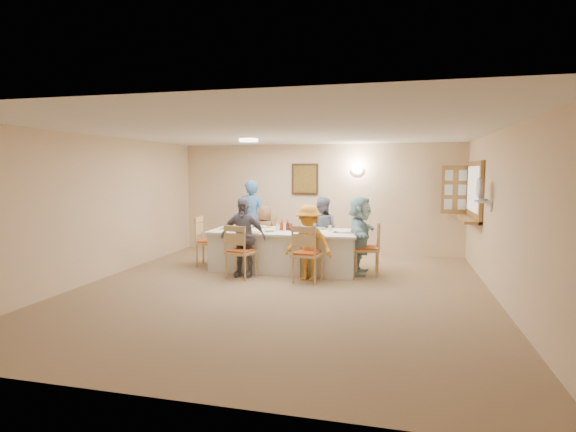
% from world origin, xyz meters
% --- Properties ---
extents(ground, '(7.00, 7.00, 0.00)m').
position_xyz_m(ground, '(0.00, 0.00, 0.00)').
color(ground, '#82694E').
extents(room_walls, '(7.00, 7.00, 7.00)m').
position_xyz_m(room_walls, '(0.00, 0.00, 1.51)').
color(room_walls, beige).
rests_on(room_walls, ground).
extents(wall_picture, '(0.62, 0.05, 0.72)m').
position_xyz_m(wall_picture, '(-0.30, 3.46, 1.70)').
color(wall_picture, '#412B17').
rests_on(wall_picture, room_walls).
extents(wall_sconce, '(0.26, 0.09, 0.18)m').
position_xyz_m(wall_sconce, '(0.90, 3.44, 1.90)').
color(wall_sconce, white).
rests_on(wall_sconce, room_walls).
extents(ceiling_light, '(0.36, 0.36, 0.05)m').
position_xyz_m(ceiling_light, '(-1.00, 1.50, 2.47)').
color(ceiling_light, white).
rests_on(ceiling_light, room_walls).
extents(serving_hatch, '(0.06, 1.50, 1.15)m').
position_xyz_m(serving_hatch, '(3.21, 2.40, 1.50)').
color(serving_hatch, '#9C6D39').
rests_on(serving_hatch, room_walls).
extents(hatch_sill, '(0.30, 1.50, 0.05)m').
position_xyz_m(hatch_sill, '(3.09, 2.40, 0.97)').
color(hatch_sill, '#9C6D39').
rests_on(hatch_sill, room_walls).
extents(shutter_door, '(0.55, 0.04, 1.00)m').
position_xyz_m(shutter_door, '(2.95, 3.16, 1.50)').
color(shutter_door, '#9C6D39').
rests_on(shutter_door, room_walls).
extents(fan_shelf, '(0.22, 0.36, 0.03)m').
position_xyz_m(fan_shelf, '(3.13, 1.05, 1.40)').
color(fan_shelf, white).
rests_on(fan_shelf, room_walls).
extents(desk_fan, '(0.30, 0.30, 0.28)m').
position_xyz_m(desk_fan, '(3.10, 1.05, 1.55)').
color(desk_fan, '#A5A5A8').
rests_on(desk_fan, fan_shelf).
extents(dining_table, '(2.81, 1.19, 0.76)m').
position_xyz_m(dining_table, '(-0.29, 1.50, 0.38)').
color(dining_table, white).
rests_on(dining_table, ground).
extents(chair_back_left, '(0.54, 0.54, 1.00)m').
position_xyz_m(chair_back_left, '(-0.89, 2.30, 0.50)').
color(chair_back_left, tan).
rests_on(chair_back_left, ground).
extents(chair_back_right, '(0.50, 0.50, 0.97)m').
position_xyz_m(chair_back_right, '(0.31, 2.30, 0.48)').
color(chair_back_right, tan).
rests_on(chair_back_right, ground).
extents(chair_front_left, '(0.54, 0.54, 0.96)m').
position_xyz_m(chair_front_left, '(-0.89, 0.70, 0.48)').
color(chair_front_left, tan).
rests_on(chair_front_left, ground).
extents(chair_front_right, '(0.52, 0.52, 0.99)m').
position_xyz_m(chair_front_right, '(0.31, 0.70, 0.49)').
color(chair_front_right, tan).
rests_on(chair_front_right, ground).
extents(chair_left_end, '(0.52, 0.52, 0.99)m').
position_xyz_m(chair_left_end, '(-1.84, 1.50, 0.50)').
color(chair_left_end, tan).
rests_on(chair_left_end, ground).
extents(chair_right_end, '(0.51, 0.51, 0.97)m').
position_xyz_m(chair_right_end, '(1.26, 1.50, 0.49)').
color(chair_right_end, tan).
rests_on(chair_right_end, ground).
extents(diner_back_left, '(0.60, 0.41, 1.17)m').
position_xyz_m(diner_back_left, '(-0.89, 2.18, 0.59)').
color(diner_back_left, brown).
rests_on(diner_back_left, ground).
extents(diner_back_right, '(0.71, 0.58, 1.37)m').
position_xyz_m(diner_back_right, '(0.31, 2.18, 0.69)').
color(diner_back_right, gray).
rests_on(diner_back_right, ground).
extents(diner_front_left, '(0.84, 0.36, 1.43)m').
position_xyz_m(diner_front_left, '(-0.89, 0.82, 0.71)').
color(diner_front_left, slate).
rests_on(diner_front_left, ground).
extents(diner_front_right, '(1.00, 0.76, 1.31)m').
position_xyz_m(diner_front_right, '(0.31, 0.82, 0.65)').
color(diner_front_right, orange).
rests_on(diner_front_right, ground).
extents(diner_right_end, '(1.36, 0.51, 1.44)m').
position_xyz_m(diner_right_end, '(1.13, 1.50, 0.72)').
color(diner_right_end, '#9DD1DC').
rests_on(diner_right_end, ground).
extents(caregiver, '(0.79, 0.67, 1.70)m').
position_xyz_m(caregiver, '(-1.34, 2.65, 0.85)').
color(caregiver, '#3762A0').
rests_on(caregiver, ground).
extents(placemat_fl, '(0.32, 0.24, 0.01)m').
position_xyz_m(placemat_fl, '(-0.89, 1.08, 0.76)').
color(placemat_fl, '#472B19').
rests_on(placemat_fl, dining_table).
extents(plate_fl, '(0.23, 0.23, 0.01)m').
position_xyz_m(plate_fl, '(-0.89, 1.08, 0.77)').
color(plate_fl, white).
rests_on(plate_fl, dining_table).
extents(napkin_fl, '(0.14, 0.14, 0.01)m').
position_xyz_m(napkin_fl, '(-0.71, 1.03, 0.77)').
color(napkin_fl, yellow).
rests_on(napkin_fl, dining_table).
extents(placemat_fr, '(0.33, 0.25, 0.01)m').
position_xyz_m(placemat_fr, '(0.31, 1.08, 0.76)').
color(placemat_fr, '#472B19').
rests_on(placemat_fr, dining_table).
extents(plate_fr, '(0.24, 0.24, 0.02)m').
position_xyz_m(plate_fr, '(0.31, 1.08, 0.77)').
color(plate_fr, white).
rests_on(plate_fr, dining_table).
extents(napkin_fr, '(0.14, 0.14, 0.01)m').
position_xyz_m(napkin_fr, '(0.49, 1.03, 0.77)').
color(napkin_fr, yellow).
rests_on(napkin_fr, dining_table).
extents(placemat_bl, '(0.37, 0.28, 0.01)m').
position_xyz_m(placemat_bl, '(-0.89, 1.92, 0.76)').
color(placemat_bl, '#472B19').
rests_on(placemat_bl, dining_table).
extents(plate_bl, '(0.24, 0.24, 0.01)m').
position_xyz_m(plate_bl, '(-0.89, 1.92, 0.77)').
color(plate_bl, white).
rests_on(plate_bl, dining_table).
extents(napkin_bl, '(0.14, 0.14, 0.01)m').
position_xyz_m(napkin_bl, '(-0.71, 1.87, 0.77)').
color(napkin_bl, yellow).
rests_on(napkin_bl, dining_table).
extents(placemat_br, '(0.36, 0.27, 0.01)m').
position_xyz_m(placemat_br, '(0.31, 1.92, 0.76)').
color(placemat_br, '#472B19').
rests_on(placemat_br, dining_table).
extents(plate_br, '(0.25, 0.25, 0.02)m').
position_xyz_m(plate_br, '(0.31, 1.92, 0.77)').
color(plate_br, white).
rests_on(plate_br, dining_table).
extents(napkin_br, '(0.13, 0.13, 0.01)m').
position_xyz_m(napkin_br, '(0.49, 1.87, 0.77)').
color(napkin_br, yellow).
rests_on(napkin_br, dining_table).
extents(placemat_le, '(0.36, 0.27, 0.01)m').
position_xyz_m(placemat_le, '(-1.39, 1.50, 0.76)').
color(placemat_le, '#472B19').
rests_on(placemat_le, dining_table).
extents(plate_le, '(0.25, 0.25, 0.02)m').
position_xyz_m(plate_le, '(-1.39, 1.50, 0.77)').
color(plate_le, white).
rests_on(plate_le, dining_table).
extents(napkin_le, '(0.15, 0.15, 0.01)m').
position_xyz_m(napkin_le, '(-1.21, 1.45, 0.77)').
color(napkin_le, yellow).
rests_on(napkin_le, dining_table).
extents(placemat_re, '(0.36, 0.27, 0.01)m').
position_xyz_m(placemat_re, '(0.83, 1.50, 0.76)').
color(placemat_re, '#472B19').
rests_on(placemat_re, dining_table).
extents(plate_re, '(0.25, 0.25, 0.02)m').
position_xyz_m(plate_re, '(0.83, 1.50, 0.77)').
color(plate_re, white).
rests_on(plate_re, dining_table).
extents(napkin_re, '(0.14, 0.14, 0.01)m').
position_xyz_m(napkin_re, '(1.01, 1.45, 0.77)').
color(napkin_re, yellow).
rests_on(napkin_re, dining_table).
extents(teacup_a, '(0.16, 0.16, 0.10)m').
position_xyz_m(teacup_a, '(-1.12, 1.15, 0.81)').
color(teacup_a, white).
rests_on(teacup_a, dining_table).
extents(teacup_b, '(0.15, 0.15, 0.09)m').
position_xyz_m(teacup_b, '(0.14, 2.05, 0.80)').
color(teacup_b, white).
rests_on(teacup_b, dining_table).
extents(bowl_a, '(0.30, 0.30, 0.05)m').
position_xyz_m(bowl_a, '(-0.52, 1.28, 0.79)').
color(bowl_a, white).
rests_on(bowl_a, dining_table).
extents(bowl_b, '(0.32, 0.32, 0.06)m').
position_xyz_m(bowl_b, '(0.04, 1.75, 0.79)').
color(bowl_b, white).
rests_on(bowl_b, dining_table).
extents(condiment_ketchup, '(0.13, 0.13, 0.21)m').
position_xyz_m(condiment_ketchup, '(-0.35, 1.52, 0.87)').
color(condiment_ketchup, '#B0310F').
rests_on(condiment_ketchup, dining_table).
extents(condiment_brown, '(0.09, 0.09, 0.19)m').
position_xyz_m(condiment_brown, '(-0.25, 1.58, 0.86)').
color(condiment_brown, '#511F15').
rests_on(condiment_brown, dining_table).
extents(condiment_malt, '(0.19, 0.19, 0.14)m').
position_xyz_m(condiment_malt, '(-0.16, 1.51, 0.83)').
color(condiment_malt, '#511F15').
rests_on(condiment_malt, dining_table).
extents(drinking_glass, '(0.07, 0.07, 0.11)m').
position_xyz_m(drinking_glass, '(-0.44, 1.55, 0.82)').
color(drinking_glass, silver).
rests_on(drinking_glass, dining_table).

